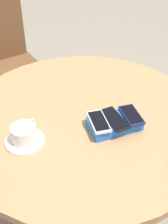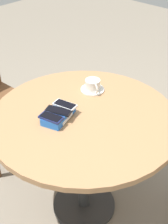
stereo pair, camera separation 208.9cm
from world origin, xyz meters
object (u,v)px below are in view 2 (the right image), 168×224
phone_black (58,111)px  saucer (93,90)px  round_table (84,132)px  phone_white (65,105)px  coffee_cup (93,85)px  phone_navy (51,117)px  phone_box (59,115)px

phone_black → saucer: 0.33m
round_table → phone_white: (-0.05, 0.09, 0.16)m
round_table → coffee_cup: size_ratio=8.64×
phone_white → round_table: bearing=-62.6°
saucer → phone_navy: bearing=-169.5°
saucer → coffee_cup: size_ratio=1.22×
phone_navy → phone_black: phone_navy is taller
phone_navy → saucer: (0.38, 0.07, -0.04)m
round_table → saucer: bearing=31.6°
phone_white → saucer: size_ratio=0.95×
phone_box → phone_white: bearing=13.6°
round_table → phone_white: size_ratio=7.46×
phone_black → phone_white: (0.06, 0.01, 0.00)m
phone_box → phone_black: bearing=31.4°
phone_black → saucer: (0.32, 0.05, -0.04)m
phone_white → coffee_cup: coffee_cup is taller
round_table → phone_box: phone_box is taller
round_table → phone_box: (-0.11, 0.08, 0.13)m
phone_black → coffee_cup: 0.32m
phone_box → phone_navy: 0.07m
saucer → phone_black: bearing=-170.3°
phone_navy → phone_box: bearing=13.3°
coffee_cup → saucer: bearing=63.1°
phone_box → phone_black: (0.00, 0.00, 0.02)m
round_table → saucer: (0.21, 0.13, 0.12)m
phone_navy → phone_white: 0.13m
round_table → phone_box: bearing=144.7°
phone_navy → saucer: size_ratio=0.92×
round_table → phone_navy: bearing=160.1°
phone_box → saucer: size_ratio=1.52×
coffee_cup → phone_black: bearing=-170.7°
saucer → round_table: bearing=-148.4°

